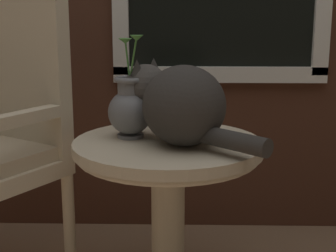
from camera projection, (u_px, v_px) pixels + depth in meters
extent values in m
cube|color=silver|center=(220.00, 75.00, 2.29)|extent=(0.95, 0.03, 0.07)
cylinder|color=beige|center=(168.00, 226.00, 1.74)|extent=(0.11, 0.11, 0.53)
cylinder|color=beige|center=(168.00, 146.00, 1.68)|extent=(0.62, 0.62, 0.03)
torus|color=beige|center=(168.00, 154.00, 1.68)|extent=(0.60, 0.60, 0.02)
cylinder|color=beige|center=(69.00, 229.00, 1.91)|extent=(0.04, 0.04, 0.43)
cube|color=beige|center=(16.00, 75.00, 1.90)|extent=(0.46, 0.32, 0.57)
cube|color=beige|center=(13.00, 120.00, 1.62)|extent=(0.28, 0.41, 0.04)
ellipsoid|color=#33302D|center=(184.00, 106.00, 1.59)|extent=(0.37, 0.37, 0.25)
sphere|color=#494643|center=(146.00, 86.00, 1.71)|extent=(0.14, 0.14, 0.14)
cone|color=#33302D|center=(155.00, 65.00, 1.72)|extent=(0.05, 0.05, 0.05)
cone|color=#33302D|center=(137.00, 67.00, 1.66)|extent=(0.05, 0.05, 0.05)
cylinder|color=#33302D|center=(233.00, 141.00, 1.48)|extent=(0.21, 0.21, 0.06)
cylinder|color=slate|center=(131.00, 136.00, 1.72)|extent=(0.09, 0.09, 0.01)
ellipsoid|color=slate|center=(130.00, 112.00, 1.70)|extent=(0.15, 0.15, 0.15)
cylinder|color=slate|center=(130.00, 87.00, 1.68)|extent=(0.08, 0.08, 0.05)
torus|color=slate|center=(130.00, 79.00, 1.68)|extent=(0.10, 0.10, 0.02)
cylinder|color=#47893D|center=(133.00, 59.00, 1.64)|extent=(0.03, 0.06, 0.14)
cone|color=#47893D|center=(137.00, 38.00, 1.60)|extent=(0.04, 0.04, 0.02)
cylinder|color=#47893D|center=(128.00, 61.00, 1.65)|extent=(0.02, 0.03, 0.13)
cone|color=#47893D|center=(125.00, 41.00, 1.62)|extent=(0.04, 0.04, 0.02)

